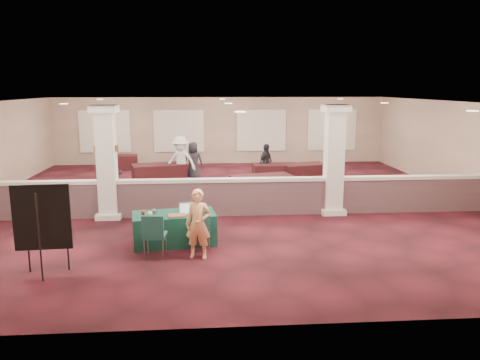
{
  "coord_description": "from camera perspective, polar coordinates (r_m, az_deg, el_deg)",
  "views": [
    {
      "loc": [
        -0.73,
        -14.71,
        3.69
      ],
      "look_at": [
        0.22,
        -2.0,
        1.15
      ],
      "focal_mm": 35.0,
      "sensor_mm": 36.0,
      "label": 1
    }
  ],
  "objects": [
    {
      "name": "laptop_base",
      "position": [
        11.22,
        -6.49,
        -3.99
      ],
      "size": [
        0.37,
        0.28,
        0.02
      ],
      "primitive_type": "cube",
      "rotation": [
        0.0,
        0.0,
        0.15
      ],
      "color": "silver",
      "rests_on": "near_table"
    },
    {
      "name": "screen_glow",
      "position": [
        11.3,
        -6.57,
        -3.33
      ],
      "size": [
        0.3,
        0.05,
        0.19
      ],
      "primitive_type": "cube",
      "rotation": [
        0.0,
        0.0,
        0.15
      ],
      "color": "silver",
      "rests_on": "near_table"
    },
    {
      "name": "far_table_back_left",
      "position": [
        21.83,
        -14.5,
        2.07
      ],
      "size": [
        1.7,
        1.0,
        0.65
      ],
      "primitive_type": "cube",
      "rotation": [
        0.0,
        0.0,
        0.12
      ],
      "color": "black",
      "rests_on": "ground"
    },
    {
      "name": "attendee_c",
      "position": [
        18.6,
        3.17,
        2.15
      ],
      "size": [
        0.86,
        0.94,
        1.48
      ],
      "primitive_type": "imported",
      "rotation": [
        0.0,
        0.0,
        0.91
      ],
      "color": "black",
      "rests_on": "ground"
    },
    {
      "name": "conf_chair_main",
      "position": [
        10.66,
        -4.95,
        -5.74
      ],
      "size": [
        0.53,
        0.53,
        0.98
      ],
      "rotation": [
        0.0,
        0.0,
        0.08
      ],
      "color": "#1E5956",
      "rests_on": "ground"
    },
    {
      "name": "sconce_left",
      "position": [
        13.67,
        -17.16,
        3.68
      ],
      "size": [
        0.12,
        0.12,
        0.18
      ],
      "color": "brown",
      "rests_on": "column_left"
    },
    {
      "name": "attendee_b",
      "position": [
        17.94,
        -7.24,
        2.33
      ],
      "size": [
        1.3,
        0.9,
        1.85
      ],
      "primitive_type": "imported",
      "rotation": [
        0.0,
        0.0,
        -0.33
      ],
      "color": "beige",
      "rests_on": "ground"
    },
    {
      "name": "woman",
      "position": [
        10.24,
        -5.11,
        -5.36
      ],
      "size": [
        0.62,
        0.48,
        1.53
      ],
      "primitive_type": "imported",
      "rotation": [
        0.0,
        0.0,
        -0.21
      ],
      "color": "#FFB36E",
      "rests_on": "ground"
    },
    {
      "name": "wall_back",
      "position": [
        22.82,
        -2.42,
        6.03
      ],
      "size": [
        16.0,
        0.04,
        3.2
      ],
      "primitive_type": "cube",
      "color": "#87715D",
      "rests_on": "ground"
    },
    {
      "name": "far_table_front_center",
      "position": [
        15.48,
        2.71,
        -0.96
      ],
      "size": [
        2.19,
        1.45,
        0.82
      ],
      "primitive_type": "cube",
      "rotation": [
        0.0,
        0.0,
        0.24
      ],
      "color": "black",
      "rests_on": "ground"
    },
    {
      "name": "sconce_right",
      "position": [
        13.55,
        -14.85,
        3.75
      ],
      "size": [
        0.12,
        0.12,
        0.18
      ],
      "color": "brown",
      "rests_on": "column_left"
    },
    {
      "name": "near_table",
      "position": [
        11.34,
        -8.02,
        -5.85
      ],
      "size": [
        2.05,
        1.24,
        0.74
      ],
      "primitive_type": "cube",
      "rotation": [
        0.0,
        0.0,
        0.15
      ],
      "color": "#0D3129",
      "rests_on": "ground"
    },
    {
      "name": "far_table_back_right",
      "position": [
        18.63,
        7.84,
        0.88
      ],
      "size": [
        1.94,
        1.32,
        0.72
      ],
      "primitive_type": "cube",
      "rotation": [
        0.0,
        0.0,
        0.27
      ],
      "color": "black",
      "rests_on": "ground"
    },
    {
      "name": "ground",
      "position": [
        15.19,
        -1.38,
        -2.78
      ],
      "size": [
        16.0,
        16.0,
        0.0
      ],
      "primitive_type": "plane",
      "color": "#4C131D",
      "rests_on": "ground"
    },
    {
      "name": "column_left",
      "position": [
        13.66,
        -15.93,
        2.2
      ],
      "size": [
        0.72,
        0.72,
        3.2
      ],
      "color": "silver",
      "rests_on": "ground"
    },
    {
      "name": "attendee_d",
      "position": [
        18.45,
        -5.72,
        2.2
      ],
      "size": [
        0.81,
        0.48,
        1.58
      ],
      "primitive_type": "imported",
      "rotation": [
        0.0,
        0.0,
        3.06
      ],
      "color": "black",
      "rests_on": "ground"
    },
    {
      "name": "yarn_cream",
      "position": [
        11.1,
        -10.91,
        -4.04
      ],
      "size": [
        0.11,
        0.11,
        0.11
      ],
      "primitive_type": "sphere",
      "color": "#F2E1C7",
      "rests_on": "near_table"
    },
    {
      "name": "wall_right",
      "position": [
        17.23,
        26.25,
        3.16
      ],
      "size": [
        0.04,
        16.0,
        3.2
      ],
      "primitive_type": "cube",
      "color": "#87715D",
      "rests_on": "ground"
    },
    {
      "name": "knitting",
      "position": [
        11.0,
        -7.69,
        -4.3
      ],
      "size": [
        0.45,
        0.36,
        0.03
      ],
      "primitive_type": "cube",
      "rotation": [
        0.0,
        0.0,
        0.15
      ],
      "color": "#B4571C",
      "rests_on": "near_table"
    },
    {
      "name": "far_table_front_left",
      "position": [
        18.1,
        -9.8,
        0.66
      ],
      "size": [
        2.17,
        1.46,
        0.81
      ],
      "primitive_type": "cube",
      "rotation": [
        0.0,
        0.0,
        0.25
      ],
      "color": "black",
      "rests_on": "ground"
    },
    {
      "name": "yarn_grey",
      "position": [
        11.32,
        -10.44,
        -3.74
      ],
      "size": [
        0.11,
        0.11,
        0.11
      ],
      "primitive_type": "sphere",
      "color": "#4F4F54",
      "rests_on": "near_table"
    },
    {
      "name": "yarn_red",
      "position": [
        11.24,
        -11.71,
        -3.9
      ],
      "size": [
        0.1,
        0.1,
        0.1
      ],
      "primitive_type": "sphere",
      "color": "maroon",
      "rests_on": "near_table"
    },
    {
      "name": "partition_wall",
      "position": [
        13.6,
        -1.08,
        -1.99
      ],
      "size": [
        15.6,
        0.28,
        1.1
      ],
      "color": "brown",
      "rests_on": "ground"
    },
    {
      "name": "ceiling",
      "position": [
        14.74,
        -1.44,
        9.38
      ],
      "size": [
        16.0,
        16.0,
        0.02
      ],
      "primitive_type": "cube",
      "color": "white",
      "rests_on": "wall_back"
    },
    {
      "name": "attendee_a",
      "position": [
        15.48,
        -15.72,
        0.52
      ],
      "size": [
        0.99,
        0.76,
        1.82
      ],
      "primitive_type": "imported",
      "rotation": [
        0.0,
        0.0,
        0.36
      ],
      "color": "black",
      "rests_on": "ground"
    },
    {
      "name": "wall_front",
      "position": [
        7.07,
        1.84,
        -5.93
      ],
      "size": [
        16.0,
        0.04,
        3.2
      ],
      "primitive_type": "cube",
      "color": "#87715D",
      "rests_on": "ground"
    },
    {
      "name": "scissors",
      "position": [
        11.04,
        -4.52,
        -4.22
      ],
      "size": [
        0.12,
        0.05,
        0.01
      ],
      "primitive_type": "cube",
      "rotation": [
        0.0,
        0.0,
        0.15
      ],
      "color": "red",
      "rests_on": "near_table"
    },
    {
      "name": "conf_chair_side",
      "position": [
        10.39,
        -10.44,
        -6.3
      ],
      "size": [
        0.53,
        0.53,
        0.99
      ],
      "rotation": [
        0.0,
        0.0,
        -0.07
      ],
      "color": "#1E5956",
      "rests_on": "ground"
    },
    {
      "name": "easel_board",
      "position": [
        9.91,
        -22.99,
        -4.33
      ],
      "size": [
        1.09,
        0.57,
        1.85
      ],
      "rotation": [
        0.0,
        0.0,
        0.06
      ],
      "color": "black",
      "rests_on": "ground"
    },
    {
      "name": "far_table_back_center",
      "position": [
        18.42,
        4.33,
        0.85
      ],
      "size": [
        1.81,
        0.95,
        0.72
      ],
      "primitive_type": "cube",
      "rotation": [
        0.0,
        0.0,
        0.04
      ],
      "color": "black",
      "rests_on": "ground"
    },
    {
      "name": "laptop_screen",
      "position": [
        11.3,
        -6.58,
        -3.25
      ],
      "size": [
        0.33,
        0.06,
        0.22
      ],
      "primitive_type": "cube",
      "rotation": [
        0.0,
        0.0,
        0.15
      ],
      "color": "silver",
      "rests_on": "near_table"
    },
    {
      "name": "far_table_front_right",
      "position": [
        15.79,
        8.97,
        -1.09
      ],
      "size": [
        1.7,
        0.85,
        0.69
      ],
      "primitive_type": "cube",
      "rotation": [
        0.0,
        0.0,
        0.0
      ],
      "color": "black",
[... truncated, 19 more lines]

